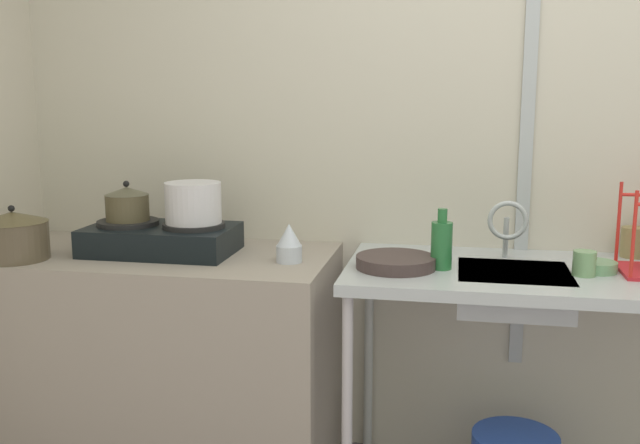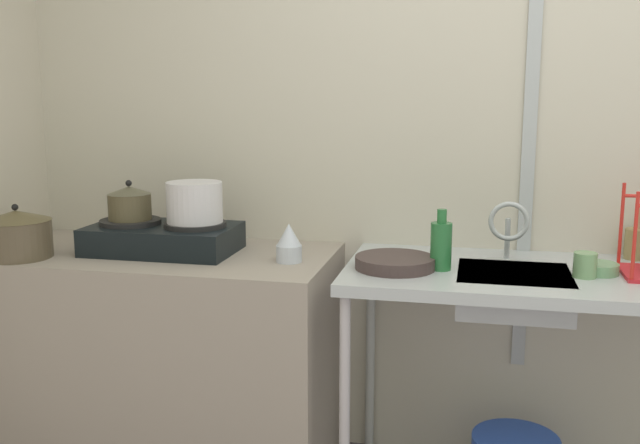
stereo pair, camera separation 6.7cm
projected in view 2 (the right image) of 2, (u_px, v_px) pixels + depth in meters
wall_back at (560, 118)px, 2.67m from camera, size 5.07×0.10×2.74m
wall_metal_strip at (532, 80)px, 2.61m from camera, size 0.05×0.01×2.20m
counter_concrete at (166, 360)px, 2.78m from camera, size 1.30×0.65×0.87m
counter_sink at (540, 291)px, 2.42m from camera, size 1.33×0.65×0.87m
stove at (163, 237)px, 2.69m from camera, size 0.55×0.33×0.12m
pot_on_left_burner at (130, 203)px, 2.70m from camera, size 0.16×0.16×0.15m
pot_on_right_burner at (195, 202)px, 2.64m from camera, size 0.21×0.21×0.15m
pot_beside_stove at (17, 234)px, 2.60m from camera, size 0.25×0.25×0.20m
percolator at (289, 243)px, 2.53m from camera, size 0.09×0.09×0.14m
sink_basin at (513, 291)px, 2.41m from camera, size 0.37×0.35×0.13m
faucet at (509, 224)px, 2.52m from camera, size 0.14×0.08×0.22m
frying_pan at (395, 263)px, 2.44m from camera, size 0.27×0.27×0.04m
cup_by_rack at (585, 265)px, 2.33m from camera, size 0.08×0.08×0.08m
small_bowl_on_drainboard at (598, 268)px, 2.38m from camera, size 0.13×0.13×0.04m
bottle_by_sink at (441, 245)px, 2.42m from camera, size 0.07×0.07×0.21m
utensil_jar at (637, 244)px, 2.58m from camera, size 0.09×0.09×0.19m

